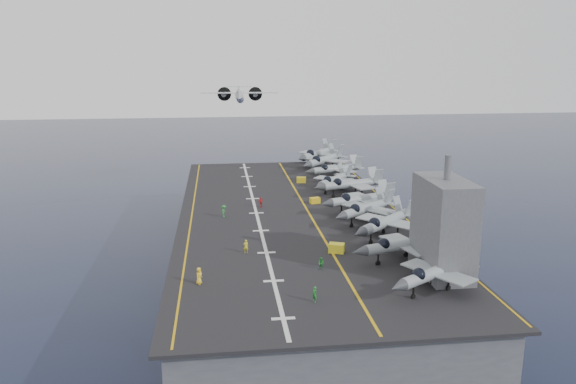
{
  "coord_description": "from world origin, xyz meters",
  "views": [
    {
      "loc": [
        -12.12,
        -92.9,
        37.04
      ],
      "look_at": [
        0.0,
        4.0,
        13.0
      ],
      "focal_mm": 35.0,
      "sensor_mm": 36.0,
      "label": 1
    }
  ],
  "objects": [
    {
      "name": "fighter_jet_5",
      "position": [
        13.19,
        9.93,
        12.92
      ],
      "size": [
        16.65,
        13.39,
        5.03
      ],
      "primitive_type": null,
      "color": "#9AA2AB",
      "rests_on": "flight_deck"
    },
    {
      "name": "fighter_jet_2",
      "position": [
        12.24,
        -15.44,
        12.94
      ],
      "size": [
        17.37,
        17.07,
        5.08
      ],
      "primitive_type": null,
      "color": "#A2AAB2",
      "rests_on": "flight_deck"
    },
    {
      "name": "flight_deck",
      "position": [
        0.0,
        0.0,
        10.2
      ],
      "size": [
        38.0,
        92.0,
        0.4
      ],
      "primitive_type": "cube",
      "color": "black",
      "rests_on": "hull"
    },
    {
      "name": "fighter_jet_4",
      "position": [
        12.09,
        -1.52,
        12.89
      ],
      "size": [
        16.68,
        13.74,
        4.98
      ],
      "primitive_type": null,
      "color": "#939DA4",
      "rests_on": "flight_deck"
    },
    {
      "name": "crew_3",
      "position": [
        -11.56,
        -1.63,
        11.43
      ],
      "size": [
        1.11,
        1.4,
        2.05
      ],
      "primitive_type": "imported",
      "color": "#268C33",
      "rests_on": "flight_deck"
    },
    {
      "name": "hull",
      "position": [
        0.0,
        0.0,
        5.0
      ],
      "size": [
        36.0,
        90.0,
        10.0
      ],
      "primitive_type": "cube",
      "color": "#56595E",
      "rests_on": "ground"
    },
    {
      "name": "fighter_jet_7",
      "position": [
        13.35,
        25.16,
        12.8
      ],
      "size": [
        16.07,
        13.15,
        4.81
      ],
      "primitive_type": null,
      "color": "#9CA2AB",
      "rests_on": "flight_deck"
    },
    {
      "name": "fighter_jet_0",
      "position": [
        12.15,
        -34.91,
        12.69
      ],
      "size": [
        15.85,
        14.47,
        4.58
      ],
      "primitive_type": null,
      "color": "#9BA4AB",
      "rests_on": "flight_deck"
    },
    {
      "name": "tow_cart_b",
      "position": [
        5.14,
        5.27,
        10.93
      ],
      "size": [
        1.99,
        1.52,
        1.06
      ],
      "primitive_type": null,
      "color": "yellow",
      "rests_on": "flight_deck"
    },
    {
      "name": "foul_line",
      "position": [
        3.0,
        0.0,
        10.42
      ],
      "size": [
        0.35,
        90.0,
        0.02
      ],
      "primitive_type": "cube",
      "color": "gold",
      "rests_on": "flight_deck"
    },
    {
      "name": "landing_centerline",
      "position": [
        -6.0,
        0.0,
        10.42
      ],
      "size": [
        0.5,
        90.0,
        0.02
      ],
      "primitive_type": "cube",
      "color": "silver",
      "rests_on": "flight_deck"
    },
    {
      "name": "crew_1",
      "position": [
        -8.8,
        -19.65,
        11.35
      ],
      "size": [
        1.23,
        0.9,
        1.9
      ],
      "primitive_type": "imported",
      "color": "yellow",
      "rests_on": "flight_deck"
    },
    {
      "name": "tow_cart_c",
      "position": [
        5.17,
        22.55,
        10.99
      ],
      "size": [
        2.12,
        1.53,
        1.18
      ],
      "primitive_type": null,
      "color": "gold",
      "rests_on": "flight_deck"
    },
    {
      "name": "transport_plane",
      "position": [
        -6.12,
        59.94,
        25.76
      ],
      "size": [
        21.47,
        15.37,
        4.87
      ],
      "primitive_type": null,
      "color": "silver"
    },
    {
      "name": "ground",
      "position": [
        0.0,
        0.0,
        0.0
      ],
      "size": [
        500.0,
        500.0,
        0.0
      ],
      "primitive_type": "plane",
      "color": "#142135",
      "rests_on": "ground"
    },
    {
      "name": "fighter_jet_3",
      "position": [
        11.46,
        -7.36,
        12.83
      ],
      "size": [
        16.76,
        16.0,
        4.86
      ],
      "primitive_type": null,
      "color": "gray",
      "rests_on": "flight_deck"
    },
    {
      "name": "crew_0",
      "position": [
        -14.89,
        -29.7,
        11.42
      ],
      "size": [
        1.31,
        1.47,
        2.04
      ],
      "primitive_type": "imported",
      "color": "yellow",
      "rests_on": "flight_deck"
    },
    {
      "name": "deck_edge_stbd",
      "position": [
        18.5,
        0.0,
        10.42
      ],
      "size": [
        0.25,
        90.0,
        0.02
      ],
      "primitive_type": "cube",
      "color": "gold",
      "rests_on": "flight_deck"
    },
    {
      "name": "fighter_jet_6",
      "position": [
        10.72,
        14.86,
        12.71
      ],
      "size": [
        15.3,
        15.95,
        4.63
      ],
      "primitive_type": null,
      "color": "#9FA8B0",
      "rests_on": "flight_deck"
    },
    {
      "name": "fighter_jet_1",
      "position": [
        11.62,
        -25.23,
        12.77
      ],
      "size": [
        15.72,
        12.71,
        4.74
      ],
      "primitive_type": null,
      "color": "gray",
      "rests_on": "flight_deck"
    },
    {
      "name": "fighter_jet_8",
      "position": [
        12.25,
        33.97,
        13.2
      ],
      "size": [
        18.66,
        19.27,
        5.61
      ],
      "primitive_type": null,
      "color": "gray",
      "rests_on": "flight_deck"
    },
    {
      "name": "island_superstructure",
      "position": [
        15.0,
        -30.0,
        17.9
      ],
      "size": [
        5.0,
        10.0,
        15.0
      ],
      "primitive_type": null,
      "color": "#56595E",
      "rests_on": "flight_deck"
    },
    {
      "name": "tow_cart_a",
      "position": [
        3.63,
        -21.01,
        11.03
      ],
      "size": [
        2.46,
        2.03,
        1.27
      ],
      "primitive_type": null,
      "color": "yellow",
      "rests_on": "flight_deck"
    },
    {
      "name": "crew_4",
      "position": [
        -4.93,
        3.82,
        11.31
      ],
      "size": [
        1.28,
        1.06,
        1.82
      ],
      "primitive_type": "imported",
      "color": "red",
      "rests_on": "flight_deck"
    },
    {
      "name": "deck_edge_port",
      "position": [
        -17.0,
        0.0,
        10.42
      ],
      "size": [
        0.25,
        90.0,
        0.02
      ],
      "primitive_type": "cube",
      "color": "gold",
      "rests_on": "flight_deck"
    },
    {
      "name": "fighter_jet_9",
      "position": [
        12.25,
        42.47,
        13.2
      ],
      "size": [
        18.66,
        19.27,
        5.61
      ],
      "primitive_type": null,
      "color": "gray",
      "rests_on": "flight_deck"
    },
    {
      "name": "crew_6",
      "position": [
        -2.08,
        -36.37,
        11.29
      ],
      "size": [
        1.17,
        1.28,
        1.78
      ],
      "primitive_type": "imported",
      "color": "#1C8428",
      "rests_on": "flight_deck"
    },
    {
      "name": "crew_7",
      "position": [
        0.39,
        -26.96,
        11.2
      ],
      "size": [
        1.15,
        1.05,
        1.6
      ],
      "primitive_type": "imported",
      "color": "#268C33",
      "rests_on": "flight_deck"
    }
  ]
}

